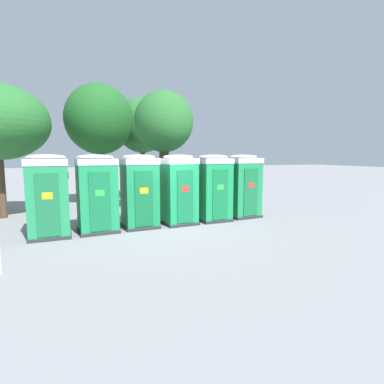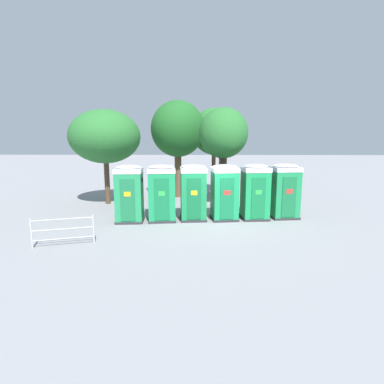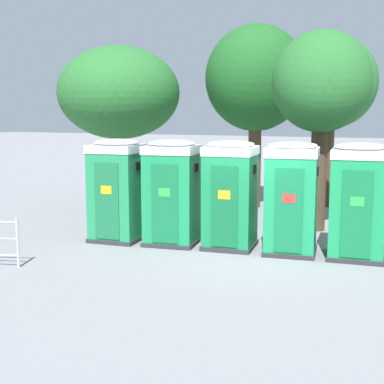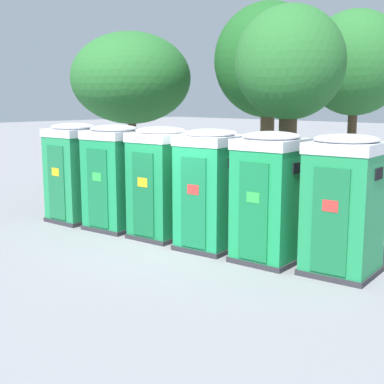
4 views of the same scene
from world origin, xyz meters
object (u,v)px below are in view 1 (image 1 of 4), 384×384
at_px(portapotty_3, 179,189).
at_px(portapotty_1, 97,193).
at_px(portapotty_5, 242,186).
at_px(street_tree_3, 164,123).
at_px(portapotty_0, 48,196).
at_px(portapotty_2, 140,191).
at_px(street_tree_0, 99,120).
at_px(street_tree_1, 142,126).
at_px(portapotty_4, 213,187).

bearing_deg(portapotty_3, portapotty_1, -174.89).
height_order(portapotty_5, street_tree_3, street_tree_3).
distance_m(portapotty_0, portapotty_3, 4.29).
distance_m(portapotty_3, portapotty_5, 2.86).
relative_size(portapotty_2, street_tree_0, 0.42).
distance_m(portapotty_3, street_tree_3, 3.75).
bearing_deg(portapotty_0, portapotty_1, 7.41).
bearing_deg(portapotty_5, portapotty_1, -173.42).
bearing_deg(street_tree_0, portapotty_1, -93.64).
xyz_separation_m(portapotty_0, portapotty_1, (1.42, 0.18, -0.00)).
relative_size(portapotty_3, street_tree_3, 0.48).
relative_size(street_tree_0, street_tree_1, 1.06).
bearing_deg(street_tree_1, portapotty_3, -88.52).
relative_size(portapotty_1, street_tree_3, 0.48).
relative_size(portapotty_2, portapotty_4, 1.00).
xyz_separation_m(portapotty_2, portapotty_5, (4.27, 0.47, -0.00)).
height_order(portapotty_0, street_tree_3, street_tree_3).
height_order(portapotty_4, street_tree_3, street_tree_3).
distance_m(portapotty_0, portapotty_4, 5.72).
bearing_deg(portapotty_3, portapotty_5, 8.05).
relative_size(portapotty_4, street_tree_1, 0.45).
bearing_deg(portapotty_1, portapotty_3, 5.11).
xyz_separation_m(street_tree_0, street_tree_1, (2.32, 1.03, -0.11)).
height_order(portapotty_5, street_tree_1, street_tree_1).
bearing_deg(street_tree_0, portapotty_2, -79.26).
relative_size(portapotty_0, portapotty_3, 1.00).
height_order(portapotty_1, portapotty_2, same).
height_order(portapotty_1, street_tree_3, street_tree_3).
bearing_deg(portapotty_2, portapotty_0, -172.53).
height_order(portapotty_3, street_tree_3, street_tree_3).
xyz_separation_m(street_tree_1, street_tree_3, (0.30, -3.85, -0.24)).
relative_size(portapotty_1, street_tree_0, 0.42).
bearing_deg(portapotty_2, street_tree_3, 60.31).
bearing_deg(portapotty_4, street_tree_3, 117.14).
distance_m(portapotty_0, portapotty_5, 7.15).
relative_size(portapotty_3, portapotty_4, 1.00).
bearing_deg(street_tree_3, portapotty_4, -62.86).
bearing_deg(portapotty_0, portapotty_3, 5.87).
height_order(portapotty_2, street_tree_3, street_tree_3).
bearing_deg(street_tree_1, portapotty_1, -111.60).
relative_size(portapotty_0, street_tree_1, 0.45).
distance_m(portapotty_4, street_tree_1, 7.17).
distance_m(portapotty_3, street_tree_0, 6.72).
relative_size(portapotty_1, portapotty_2, 1.00).
bearing_deg(portapotty_5, street_tree_3, 140.07).
distance_m(portapotty_4, portapotty_5, 1.43).
bearing_deg(portapotty_0, portapotty_2, 7.47).
height_order(portapotty_1, street_tree_0, street_tree_0).
bearing_deg(portapotty_2, portapotty_5, 6.26).
xyz_separation_m(portapotty_2, street_tree_1, (1.26, 6.59, 2.87)).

